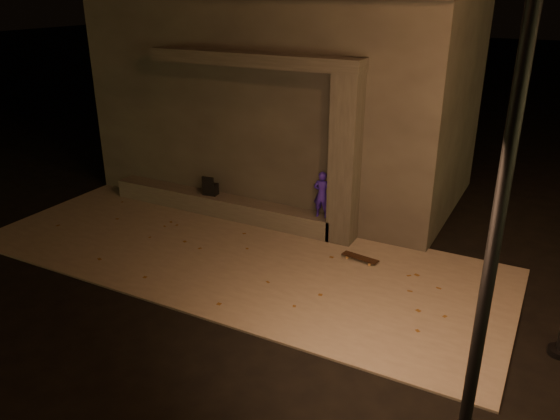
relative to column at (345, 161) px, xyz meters
The scene contains 10 objects.
ground 4.51m from the column, 114.39° to the right, with size 120.00×120.00×0.00m, color black.
sidewalk 3.04m from the column, 134.17° to the right, with size 11.00×4.40×0.04m, color slate.
building 3.92m from the column, 134.55° to the left, with size 9.00×5.10×5.22m.
ledge 3.57m from the column, behind, with size 6.00×0.55×0.45m, color #4B4843.
column is the anchor object (origin of this frame).
canopy 2.93m from the column, behind, with size 5.00×0.70×0.28m, color #363331.
skateboarder 0.97m from the column, behind, with size 0.38×0.25×1.05m, color #331CBB.
backpack 3.65m from the column, behind, with size 0.37×0.26×0.48m.
skateboard 2.02m from the column, 47.22° to the right, with size 0.79×0.31×0.08m.
street_lamp_0 6.51m from the column, 54.76° to the right, with size 0.36×0.36×7.57m.
Camera 1 is at (5.59, -6.49, 5.19)m, focal length 35.00 mm.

